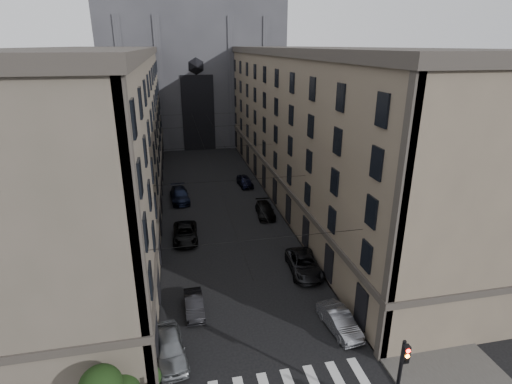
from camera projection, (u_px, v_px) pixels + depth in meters
sidewalk_left at (133, 207)px, 49.80m from camera, size 7.00×80.00×0.15m
sidewalk_right at (294, 195)px, 53.89m from camera, size 7.00×80.00×0.15m
building_left at (98, 135)px, 46.02m from camera, size 13.60×60.60×18.85m
building_right at (319, 126)px, 51.24m from camera, size 13.60×60.60×18.85m
gothic_tower at (192, 52)px, 81.45m from camera, size 35.00×23.00×58.00m
traffic_light_right at (401, 372)px, 20.55m from camera, size 0.34×0.50×5.20m
tram_wires at (215, 148)px, 49.02m from camera, size 14.00×60.00×0.43m
car_left_near at (170, 348)px, 25.65m from camera, size 2.55×5.06×1.65m
car_left_midnear at (194, 305)px, 30.21m from camera, size 1.45×3.95×1.29m
car_left_midfar at (185, 233)px, 41.43m from camera, size 2.65×5.46×1.50m
car_left_far at (180, 195)px, 51.75m from camera, size 2.64×5.72×1.62m
car_right_near at (339, 321)px, 28.29m from camera, size 2.07×4.58×1.46m
car_right_midnear at (304, 264)px, 35.52m from camera, size 3.01×5.76×1.55m
car_right_midfar at (265, 210)px, 47.34m from camera, size 2.32×4.98×1.41m
car_right_far at (245, 181)px, 57.28m from camera, size 2.09×4.48×1.48m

